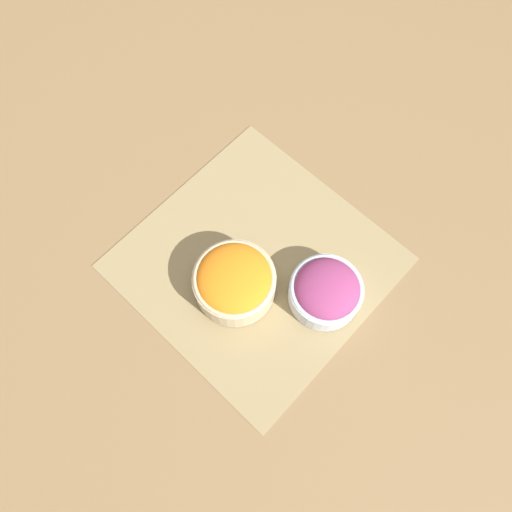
% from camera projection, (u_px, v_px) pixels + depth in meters
% --- Properties ---
extents(ground_plane, '(3.00, 3.00, 0.00)m').
position_uv_depth(ground_plane, '(256.00, 263.00, 0.95)').
color(ground_plane, olive).
extents(placemat, '(0.45, 0.44, 0.00)m').
position_uv_depth(placemat, '(256.00, 262.00, 0.95)').
color(placemat, '#937F56').
rests_on(placemat, ground_plane).
extents(onion_bowl, '(0.13, 0.13, 0.07)m').
position_uv_depth(onion_bowl, '(326.00, 291.00, 0.89)').
color(onion_bowl, silver).
rests_on(onion_bowl, placemat).
extents(carrot_bowl, '(0.15, 0.15, 0.08)m').
position_uv_depth(carrot_bowl, '(234.00, 281.00, 0.89)').
color(carrot_bowl, '#C6B28E').
rests_on(carrot_bowl, placemat).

